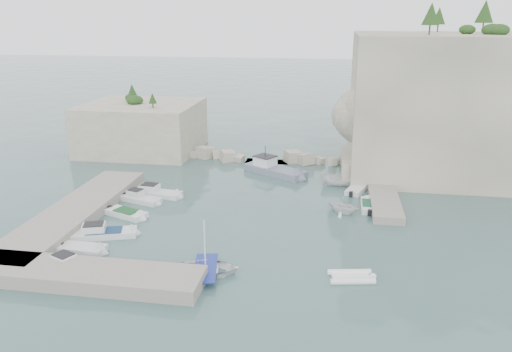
# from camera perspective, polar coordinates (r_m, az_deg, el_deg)

# --- Properties ---
(ground) EXTENTS (400.00, 400.00, 0.00)m
(ground) POSITION_cam_1_polar(r_m,az_deg,el_deg) (47.88, -1.15, -5.59)
(ground) COLOR #416260
(ground) RESTS_ON ground
(cliff_east) EXTENTS (26.00, 22.00, 17.00)m
(cliff_east) POSITION_cam_1_polar(r_m,az_deg,el_deg) (68.71, 21.92, 7.72)
(cliff_east) COLOR beige
(cliff_east) RESTS_ON ground
(cliff_terrace) EXTENTS (8.00, 10.00, 2.50)m
(cliff_terrace) POSITION_cam_1_polar(r_m,az_deg,el_deg) (63.94, 13.34, 1.18)
(cliff_terrace) COLOR beige
(cliff_terrace) RESTS_ON ground
(outcrop_west) EXTENTS (16.00, 14.00, 7.00)m
(outcrop_west) POSITION_cam_1_polar(r_m,az_deg,el_deg) (75.35, -12.87, 5.46)
(outcrop_west) COLOR beige
(outcrop_west) RESTS_ON ground
(quay_west) EXTENTS (5.00, 24.00, 1.10)m
(quay_west) POSITION_cam_1_polar(r_m,az_deg,el_deg) (52.40, -20.02, -3.95)
(quay_west) COLOR #9E9689
(quay_west) RESTS_ON ground
(quay_south) EXTENTS (18.00, 4.00, 1.10)m
(quay_south) POSITION_cam_1_polar(r_m,az_deg,el_deg) (40.08, -19.01, -10.66)
(quay_south) COLOR #9E9689
(quay_south) RESTS_ON ground
(ledge_east) EXTENTS (3.00, 16.00, 0.80)m
(ledge_east) POSITION_cam_1_polar(r_m,az_deg,el_deg) (56.64, 14.28, -1.95)
(ledge_east) COLOR #9E9689
(ledge_east) RESTS_ON ground
(breakwater) EXTENTS (28.00, 3.00, 1.40)m
(breakwater) POSITION_cam_1_polar(r_m,az_deg,el_deg) (68.33, 1.32, 2.24)
(breakwater) COLOR beige
(breakwater) RESTS_ON ground
(motorboat_a) EXTENTS (6.31, 2.58, 1.40)m
(motorboat_a) POSITION_cam_1_polar(r_m,az_deg,el_deg) (56.46, -11.25, -2.23)
(motorboat_a) COLOR silver
(motorboat_a) RESTS_ON ground
(motorboat_b) EXTENTS (5.22, 3.05, 1.40)m
(motorboat_b) POSITION_cam_1_polar(r_m,az_deg,el_deg) (55.01, -12.97, -2.89)
(motorboat_b) COLOR silver
(motorboat_b) RESTS_ON ground
(motorboat_c) EXTENTS (5.07, 3.35, 0.70)m
(motorboat_c) POSITION_cam_1_polar(r_m,az_deg,el_deg) (51.52, -14.55, -4.45)
(motorboat_c) COLOR white
(motorboat_c) RESTS_ON ground
(motorboat_d) EXTENTS (6.52, 3.74, 1.40)m
(motorboat_d) POSITION_cam_1_polar(r_m,az_deg,el_deg) (47.44, -16.92, -6.64)
(motorboat_d) COLOR white
(motorboat_d) RESTS_ON ground
(motorboat_e) EXTENTS (4.35, 1.96, 0.70)m
(motorboat_e) POSITION_cam_1_polar(r_m,az_deg,el_deg) (45.06, -19.15, -8.20)
(motorboat_e) COLOR silver
(motorboat_e) RESTS_ON ground
(motorboat_f) EXTENTS (5.58, 3.63, 1.40)m
(motorboat_f) POSITION_cam_1_polar(r_m,az_deg,el_deg) (42.17, -20.39, -10.19)
(motorboat_f) COLOR white
(motorboat_f) RESTS_ON ground
(rowboat) EXTENTS (5.81, 4.63, 1.08)m
(rowboat) POSITION_cam_1_polar(r_m,az_deg,el_deg) (39.48, -5.77, -11.06)
(rowboat) COLOR white
(rowboat) RESTS_ON ground
(inflatable_dinghy) EXTENTS (3.95, 2.42, 0.44)m
(inflatable_dinghy) POSITION_cam_1_polar(r_m,az_deg,el_deg) (39.27, 10.80, -11.47)
(inflatable_dinghy) COLOR white
(inflatable_dinghy) RESTS_ON ground
(tender_east_a) EXTENTS (4.15, 3.91, 1.73)m
(tender_east_a) POSITION_cam_1_polar(r_m,az_deg,el_deg) (51.41, 9.92, -4.18)
(tender_east_a) COLOR white
(tender_east_a) RESTS_ON ground
(tender_east_b) EXTENTS (1.59, 4.52, 0.70)m
(tender_east_b) POSITION_cam_1_polar(r_m,az_deg,el_deg) (53.18, 12.73, -3.60)
(tender_east_b) COLOR silver
(tender_east_b) RESTS_ON ground
(tender_east_c) EXTENTS (3.16, 5.29, 0.70)m
(tender_east_c) POSITION_cam_1_polar(r_m,az_deg,el_deg) (58.13, 11.50, -1.66)
(tender_east_c) COLOR silver
(tender_east_c) RESTS_ON ground
(tender_east_d) EXTENTS (4.31, 1.90, 1.62)m
(tender_east_d) POSITION_cam_1_polar(r_m,az_deg,el_deg) (59.37, 9.44, -1.13)
(tender_east_d) COLOR silver
(tender_east_d) RESTS_ON ground
(work_boat) EXTENTS (9.12, 7.00, 2.20)m
(work_boat) POSITION_cam_1_polar(r_m,az_deg,el_deg) (63.06, 2.20, 0.24)
(work_boat) COLOR slate
(work_boat) RESTS_ON ground
(rowboat_mast) EXTENTS (0.10, 0.10, 4.20)m
(rowboat_mast) POSITION_cam_1_polar(r_m,az_deg,el_deg) (38.28, -5.89, -7.60)
(rowboat_mast) COLOR white
(rowboat_mast) RESTS_ON rowboat
(vegetation) EXTENTS (53.48, 13.88, 13.40)m
(vegetation) POSITION_cam_1_polar(r_m,az_deg,el_deg) (68.35, 18.23, 16.04)
(vegetation) COLOR #1E4219
(vegetation) RESTS_ON ground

